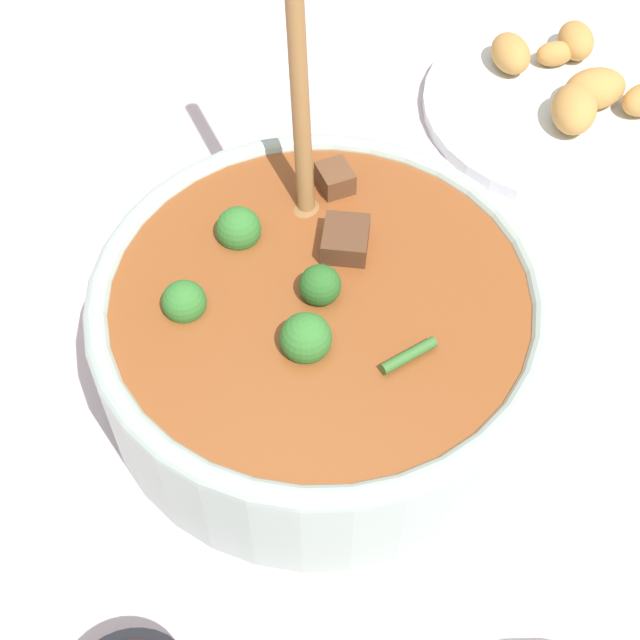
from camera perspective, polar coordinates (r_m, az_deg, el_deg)
The scene contains 3 objects.
ground_plane at distance 0.63m, azimuth -0.00°, elevation -3.24°, with size 4.00×4.00×0.00m, color silver.
stew_bowl at distance 0.59m, azimuth -0.03°, elevation -0.30°, with size 0.30×0.30×0.28m.
food_plate at distance 0.84m, azimuth 15.41°, elevation 13.49°, with size 0.25×0.25×0.05m.
Camera 1 is at (0.28, 0.22, 0.53)m, focal length 50.00 mm.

